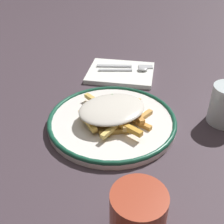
# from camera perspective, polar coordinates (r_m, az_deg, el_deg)

# --- Properties ---
(ground_plane) EXTENTS (2.60, 2.60, 0.00)m
(ground_plane) POSITION_cam_1_polar(r_m,az_deg,el_deg) (0.68, 0.00, -2.45)
(ground_plane) COLOR #41343C
(plate) EXTENTS (0.30, 0.30, 0.02)m
(plate) POSITION_cam_1_polar(r_m,az_deg,el_deg) (0.67, 0.00, -1.72)
(plate) COLOR white
(plate) RESTS_ON ground_plane
(fries_heap) EXTENTS (0.19, 0.20, 0.04)m
(fries_heap) POSITION_cam_1_polar(r_m,az_deg,el_deg) (0.66, 0.07, 0.33)
(fries_heap) COLOR gold
(fries_heap) RESTS_ON plate
(napkin) EXTENTS (0.17, 0.21, 0.01)m
(napkin) POSITION_cam_1_polar(r_m,az_deg,el_deg) (0.90, 1.71, 7.83)
(napkin) COLOR white
(napkin) RESTS_ON ground_plane
(fork) EXTENTS (0.03, 0.18, 0.01)m
(fork) POSITION_cam_1_polar(r_m,az_deg,el_deg) (0.92, 2.63, 9.08)
(fork) COLOR silver
(fork) RESTS_ON napkin
(spoon) EXTENTS (0.03, 0.15, 0.01)m
(spoon) POSITION_cam_1_polar(r_m,az_deg,el_deg) (0.89, 3.99, 8.41)
(spoon) COLOR silver
(spoon) RESTS_ON napkin
(coffee_mug) EXTENTS (0.11, 0.08, 0.09)m
(coffee_mug) POSITION_cam_1_polar(r_m,az_deg,el_deg) (0.45, 5.15, -19.95)
(coffee_mug) COLOR #AD412A
(coffee_mug) RESTS_ON ground_plane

